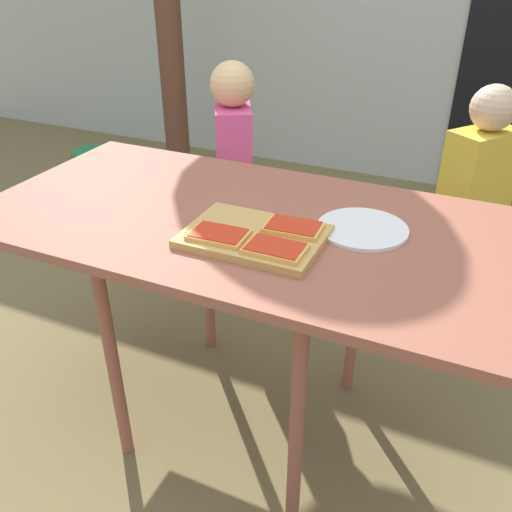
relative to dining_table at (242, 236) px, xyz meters
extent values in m
plane|color=brown|center=(0.00, 0.00, -0.69)|extent=(16.00, 16.00, 0.00)
cube|color=brown|center=(0.00, 0.00, 0.05)|extent=(1.45, 0.75, 0.03)
cylinder|color=brown|center=(-0.28, -0.28, -0.33)|extent=(0.04, 0.04, 0.73)
cylinder|color=brown|center=(0.28, -0.28, -0.33)|extent=(0.04, 0.04, 0.73)
cylinder|color=brown|center=(-0.28, 0.28, -0.33)|extent=(0.04, 0.04, 0.73)
cylinder|color=brown|center=(0.28, 0.28, -0.33)|extent=(0.04, 0.04, 0.73)
cube|color=tan|center=(0.09, -0.11, 0.07)|extent=(0.34, 0.25, 0.02)
cube|color=#E5A74B|center=(0.02, -0.16, 0.09)|extent=(0.15, 0.10, 0.01)
cube|color=red|center=(0.02, -0.16, 0.09)|extent=(0.13, 0.09, 0.00)
cube|color=#E5A74B|center=(0.17, -0.17, 0.09)|extent=(0.14, 0.09, 0.01)
cube|color=red|center=(0.17, -0.17, 0.09)|extent=(0.13, 0.09, 0.00)
cube|color=#E5A74B|center=(0.17, -0.05, 0.09)|extent=(0.15, 0.10, 0.01)
cube|color=red|center=(0.17, -0.05, 0.09)|extent=(0.13, 0.09, 0.00)
cylinder|color=silver|center=(0.32, 0.06, 0.06)|extent=(0.23, 0.23, 0.01)
cylinder|color=navy|center=(-0.40, 0.76, -0.45)|extent=(0.09, 0.09, 0.48)
cylinder|color=navy|center=(-0.34, 0.64, -0.45)|extent=(0.09, 0.09, 0.48)
cube|color=#E54C8C|center=(-0.37, 0.70, -0.03)|extent=(0.24, 0.28, 0.36)
sphere|color=#E3B37D|center=(-0.37, 0.70, 0.23)|extent=(0.17, 0.17, 0.17)
cylinder|color=navy|center=(0.60, 0.81, -0.43)|extent=(0.09, 0.09, 0.53)
cylinder|color=navy|center=(0.52, 0.69, -0.43)|extent=(0.09, 0.09, 0.53)
cube|color=gold|center=(0.56, 0.75, -0.01)|extent=(0.26, 0.28, 0.32)
sphere|color=tan|center=(0.56, 0.75, 0.23)|extent=(0.15, 0.15, 0.15)
cylinder|color=brown|center=(-1.24, 1.64, 0.40)|extent=(0.15, 0.15, 2.19)
cylinder|color=#1E8E57|center=(-2.13, 1.87, -0.68)|extent=(0.33, 0.33, 0.04)
camera|label=1|loc=(0.57, -1.17, 0.70)|focal=37.62mm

